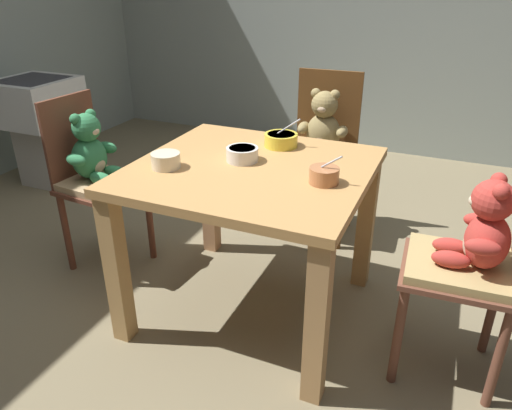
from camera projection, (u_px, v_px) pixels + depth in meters
The scene contains 10 objects.
ground_plane at pixel (252, 309), 2.39m from camera, with size 5.20×5.20×0.04m.
dining_table at pixel (251, 195), 2.12m from camera, with size 0.98×0.94×0.73m.
teddy_chair_near_right at pixel (477, 251), 1.77m from camera, with size 0.43×0.39×0.89m.
teddy_chair_near_left at pixel (94, 167), 2.50m from camera, with size 0.40×0.40×0.92m.
teddy_chair_far_center at pixel (322, 141), 2.84m from camera, with size 0.43×0.38×0.96m.
porridge_bowl_white_center at pixel (242, 154), 2.10m from camera, with size 0.14×0.14×0.06m.
porridge_bowl_cream_near_left at pixel (166, 160), 2.03m from camera, with size 0.12×0.12×0.06m.
porridge_bowl_yellow_far_center at pixel (281, 140), 2.27m from camera, with size 0.16×0.16×0.14m.
porridge_bowl_terracotta_near_right at pixel (324, 175), 1.88m from camera, with size 0.13×0.12×0.12m.
sink_basin at pixel (39, 116), 3.55m from camera, with size 0.50×0.51×0.78m.
Camera 1 is at (0.78, -1.76, 1.49)m, focal length 34.17 mm.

